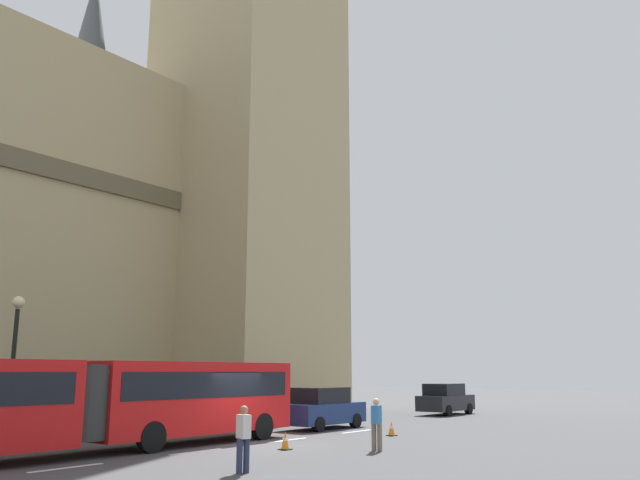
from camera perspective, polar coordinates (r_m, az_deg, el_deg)
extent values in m
plane|color=#424244|center=(24.34, -6.11, -17.47)|extent=(160.00, 160.00, 0.00)
cube|color=silver|center=(19.82, -21.38, -18.15)|extent=(2.20, 0.16, 0.01)
cube|color=silver|center=(22.57, -10.85, -17.80)|extent=(2.20, 0.16, 0.01)
cube|color=silver|center=(25.84, -2.84, -17.16)|extent=(2.20, 0.16, 0.01)
cube|color=silver|center=(29.47, 3.24, -16.46)|extent=(2.20, 0.16, 0.01)
cube|color=tan|center=(54.05, -6.08, 18.82)|extent=(10.95, 10.95, 59.58)
cone|color=#474C51|center=(48.84, -19.33, 17.74)|extent=(2.40, 2.40, 6.96)
cube|color=red|center=(24.86, -11.38, -13.38)|extent=(8.41, 2.50, 2.50)
cube|color=black|center=(24.85, -11.34, -12.34)|extent=(7.74, 2.54, 0.90)
cylinder|color=#2D2D2D|center=(22.08, -20.78, -13.13)|extent=(2.38, 2.38, 2.25)
cylinder|color=black|center=(25.99, -5.13, -16.00)|extent=(1.00, 0.30, 1.00)
cylinder|color=black|center=(22.46, -14.60, -16.40)|extent=(1.00, 0.30, 1.00)
cube|color=navy|center=(30.79, 0.28, -14.96)|extent=(4.40, 1.80, 0.90)
cube|color=black|center=(30.60, 0.04, -13.49)|extent=(2.46, 1.66, 0.70)
cylinder|color=black|center=(31.47, 3.12, -15.57)|extent=(0.64, 0.30, 0.64)
cylinder|color=black|center=(29.21, -0.16, -15.90)|extent=(0.64, 0.30, 0.64)
cube|color=black|center=(41.59, 11.00, -13.86)|extent=(4.40, 1.80, 0.90)
cube|color=black|center=(41.38, 10.83, -12.77)|extent=(2.46, 1.66, 0.70)
cylinder|color=black|center=(42.51, 12.92, -14.24)|extent=(0.64, 0.30, 0.64)
cylinder|color=black|center=(39.99, 11.15, -14.51)|extent=(0.64, 0.30, 0.64)
cube|color=black|center=(22.78, -3.07, -17.89)|extent=(0.36, 0.36, 0.03)
cone|color=orange|center=(22.75, -3.06, -17.17)|extent=(0.28, 0.28, 0.55)
cylinder|color=white|center=(22.75, -3.06, -17.10)|extent=(0.17, 0.17, 0.08)
cube|color=black|center=(27.71, 6.32, -16.70)|extent=(0.36, 0.36, 0.03)
cone|color=orange|center=(27.68, 6.30, -16.11)|extent=(0.28, 0.28, 0.55)
cylinder|color=white|center=(27.68, 6.30, -16.05)|extent=(0.17, 0.17, 0.08)
cylinder|color=black|center=(26.21, -25.92, -15.66)|extent=(0.32, 0.32, 0.30)
cylinder|color=black|center=(26.10, -25.48, -10.76)|extent=(0.16, 0.16, 4.80)
sphere|color=beige|center=(26.22, -24.98, -4.98)|extent=(0.44, 0.44, 0.44)
cylinder|color=#262D4C|center=(17.68, -7.09, -18.33)|extent=(0.16, 0.16, 0.86)
cylinder|color=#262D4C|center=(17.78, -6.49, -18.30)|extent=(0.16, 0.16, 0.86)
cube|color=silver|center=(17.66, -6.73, -15.96)|extent=(0.35, 0.45, 0.60)
sphere|color=#936B4C|center=(17.63, -6.70, -14.60)|extent=(0.22, 0.22, 0.22)
cylinder|color=#726651|center=(22.40, 5.26, -16.91)|extent=(0.16, 0.16, 0.86)
cylinder|color=#726651|center=(22.47, 4.76, -16.90)|extent=(0.16, 0.16, 0.86)
cube|color=#3372B2|center=(22.38, 4.98, -15.04)|extent=(0.44, 0.32, 0.60)
sphere|color=beige|center=(22.36, 4.96, -13.97)|extent=(0.22, 0.22, 0.22)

